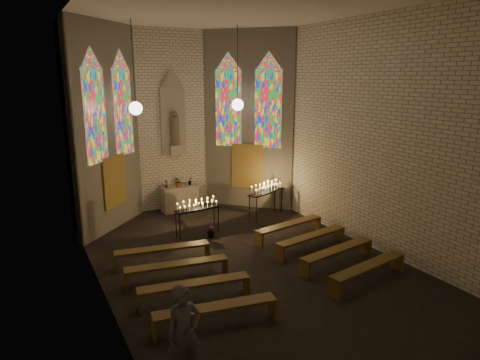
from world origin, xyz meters
name	(u,v)px	position (x,y,z in m)	size (l,w,h in m)	color
floor	(245,261)	(0.00, 0.00, 0.00)	(12.00, 12.00, 0.00)	black
room	(198,122)	(0.00, 3.37, 3.72)	(8.22, 12.43, 7.00)	beige
altar	(180,198)	(0.00, 5.45, 0.50)	(1.40, 0.60, 1.00)	#B0A28F
flower_vase_left	(166,184)	(-0.54, 5.43, 1.17)	(0.18, 0.12, 0.33)	#4C723F
flower_vase_center	(178,181)	(-0.05, 5.41, 1.22)	(0.40, 0.34, 0.44)	#4C723F
flower_vase_right	(190,181)	(0.46, 5.46, 1.17)	(0.18, 0.15, 0.33)	#4C723F
aisle_flower_pot	(211,231)	(-0.11, 2.18, 0.23)	(0.25, 0.25, 0.45)	#4C723F
votive_stand_left	(197,206)	(-0.38, 2.66, 0.98)	(1.59, 0.53, 1.15)	black
votive_stand_right	(266,189)	(2.61, 3.14, 1.09)	(1.76, 1.04, 1.27)	black
pew_left_0	(163,250)	(-2.17, 0.93, 0.42)	(2.69, 0.81, 0.51)	brown
pew_right_0	(289,226)	(2.17, 0.93, 0.42)	(2.69, 0.81, 0.51)	brown
pew_left_1	(177,266)	(-2.17, -0.27, 0.42)	(2.69, 0.81, 0.51)	brown
pew_right_1	(311,238)	(2.17, -0.27, 0.42)	(2.69, 0.81, 0.51)	brown
pew_left_2	(194,286)	(-2.17, -1.47, 0.42)	(2.69, 0.81, 0.51)	brown
pew_right_2	(337,251)	(2.17, -1.47, 0.42)	(2.69, 0.81, 0.51)	brown
pew_left_3	(216,310)	(-2.17, -2.67, 0.42)	(2.69, 0.81, 0.51)	brown
pew_right_3	(368,268)	(2.17, -2.67, 0.42)	(2.69, 0.81, 0.51)	brown
visitor	(184,333)	(-3.30, -3.83, 0.88)	(0.64, 0.42, 1.77)	#53525D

